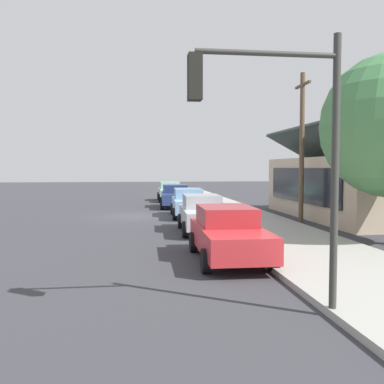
{
  "coord_description": "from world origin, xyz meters",
  "views": [
    {
      "loc": [
        24.41,
        -0.01,
        2.78
      ],
      "look_at": [
        -0.89,
        3.27,
        1.32
      ],
      "focal_mm": 39.68,
      "sensor_mm": 36.0,
      "label": 1
    }
  ],
  "objects": [
    {
      "name": "fire_hydrant_red",
      "position": [
        9.41,
        4.2,
        0.5
      ],
      "size": [
        0.22,
        0.22,
        0.71
      ],
      "color": "red",
      "rests_on": "sidewalk_curb"
    },
    {
      "name": "car_skyblue",
      "position": [
        0.63,
        2.88,
        0.81
      ],
      "size": [
        4.5,
        2.09,
        1.59
      ],
      "rotation": [
        0.0,
        0.0,
        -0.04
      ],
      "color": "#8CB7E0",
      "rests_on": "ground"
    },
    {
      "name": "car_cherry",
      "position": [
        12.0,
        2.71,
        0.82
      ],
      "size": [
        4.63,
        2.1,
        1.59
      ],
      "rotation": [
        0.0,
        0.0,
        -0.02
      ],
      "color": "red",
      "rests_on": "ground"
    },
    {
      "name": "car_silver",
      "position": [
        6.37,
        2.78,
        0.81
      ],
      "size": [
        4.45,
        2.07,
        1.59
      ],
      "rotation": [
        0.0,
        0.0,
        -0.03
      ],
      "color": "silver",
      "rests_on": "ground"
    },
    {
      "name": "traffic_light_main",
      "position": [
        17.01,
        2.54,
        3.49
      ],
      "size": [
        0.37,
        2.79,
        5.2
      ],
      "color": "#383833",
      "rests_on": "ground"
    },
    {
      "name": "ground_plane",
      "position": [
        0.0,
        0.0,
        0.0
      ],
      "size": [
        120.0,
        120.0,
        0.0
      ],
      "primitive_type": "plane",
      "color": "#38383D"
    },
    {
      "name": "storefront_building",
      "position": [
        2.19,
        11.98,
        1.81
      ],
      "size": [
        12.37,
        6.41,
        5.09
      ],
      "color": "#CCB293",
      "rests_on": "ground"
    },
    {
      "name": "car_seafoam",
      "position": [
        -10.93,
        2.7,
        0.81
      ],
      "size": [
        4.48,
        2.04,
        1.59
      ],
      "rotation": [
        0.0,
        0.0,
        -0.01
      ],
      "color": "#9ED1BC",
      "rests_on": "ground"
    },
    {
      "name": "utility_pole_wooden",
      "position": [
        3.95,
        8.2,
        3.93
      ],
      "size": [
        1.8,
        0.24,
        7.5
      ],
      "color": "brown",
      "rests_on": "ground"
    },
    {
      "name": "sidewalk_curb",
      "position": [
        0.0,
        5.6,
        0.08
      ],
      "size": [
        60.0,
        4.2,
        0.16
      ],
      "primitive_type": "cube",
      "color": "#A3A099",
      "rests_on": "ground"
    },
    {
      "name": "car_navy",
      "position": [
        -5.01,
        2.61,
        0.81
      ],
      "size": [
        4.45,
        2.24,
        1.59
      ],
      "rotation": [
        0.0,
        0.0,
        -0.04
      ],
      "color": "navy",
      "rests_on": "ground"
    }
  ]
}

